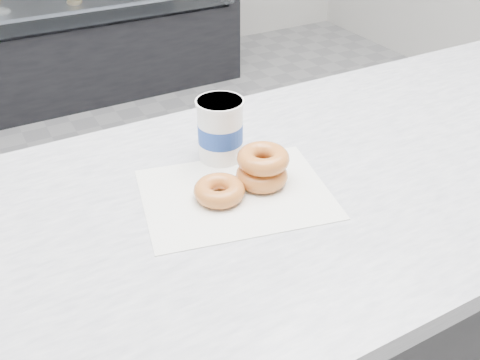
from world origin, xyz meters
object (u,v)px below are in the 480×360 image
at_px(display_case, 37,18).
at_px(coffee_cup, 220,129).
at_px(donut_single, 219,190).
at_px(counter, 279,339).
at_px(donut_stack, 262,167).

distance_m(display_case, coffee_cup, 2.62).
distance_m(display_case, donut_single, 2.74).
bearing_deg(display_case, counter, -90.00).
distance_m(counter, coffee_cup, 0.54).
bearing_deg(donut_stack, display_case, 89.07).
xyz_separation_m(counter, donut_stack, (-0.04, 0.02, 0.48)).
bearing_deg(display_case, donut_single, -92.93).
height_order(counter, display_case, display_case).
relative_size(donut_stack, coffee_cup, 0.81).
height_order(counter, donut_single, donut_single).
height_order(display_case, donut_stack, display_case).
xyz_separation_m(counter, donut_single, (-0.14, 0.02, 0.47)).
bearing_deg(coffee_cup, display_case, 87.84).
bearing_deg(display_case, donut_stack, -90.93).
height_order(counter, coffee_cup, coffee_cup).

